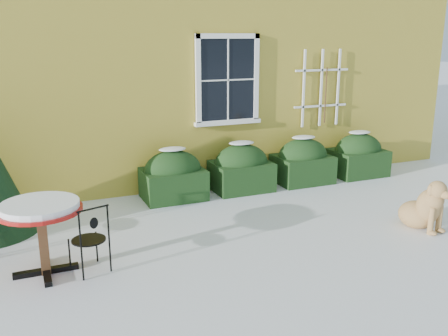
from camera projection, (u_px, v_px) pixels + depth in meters
name	position (u px, v px, depth m)	size (l,w,h in m)	color
ground	(254.00, 252.00, 6.55)	(80.00, 80.00, 0.00)	white
house	(127.00, 15.00, 11.95)	(12.40, 8.40, 6.40)	gold
hedge_row	(273.00, 165.00, 9.34)	(4.95, 0.80, 0.91)	black
bistro_table	(41.00, 215.00, 5.78)	(0.96, 0.96, 0.89)	black
patio_chair_near	(90.00, 239.00, 5.91)	(0.48, 0.47, 0.85)	black
dog	(425.00, 208.00, 7.26)	(0.58, 0.90, 0.80)	tan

